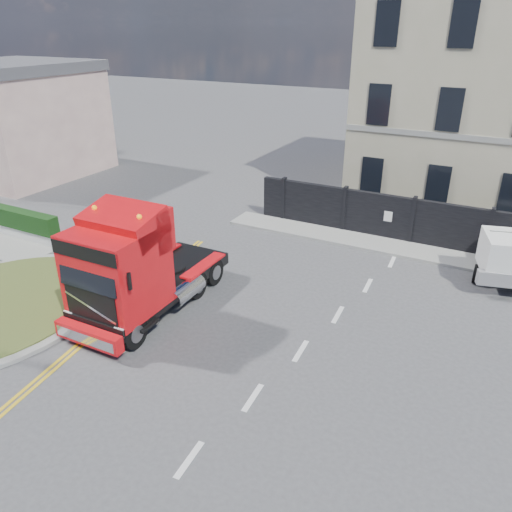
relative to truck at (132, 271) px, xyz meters
The scene contains 7 objects.
ground 3.19m from the truck, 25.39° to the left, with size 120.00×120.00×0.00m, color #424244.
seaside_bldg_pink 20.32m from the truck, 149.89° to the left, with size 8.00×8.00×6.00m, color beige.
hoarding_fence 13.61m from the truck, 48.44° to the left, with size 18.80×0.25×2.00m.
georgian_building 20.02m from the truck, 64.40° to the left, with size 12.30×10.30×12.80m.
pavement_far 12.65m from the truck, 47.60° to the left, with size 20.00×1.60×0.12m, color gray.
truck is the anchor object (origin of this frame).
flatbed_pickup 13.26m from the truck, 38.48° to the left, with size 3.11×5.20×2.01m.
Camera 1 is at (7.39, -11.55, 8.65)m, focal length 35.00 mm.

